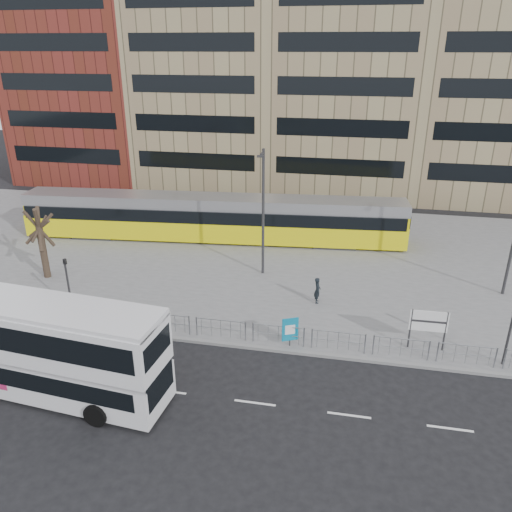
% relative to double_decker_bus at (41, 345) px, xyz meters
% --- Properties ---
extents(ground, '(120.00, 120.00, 0.00)m').
position_rel_double_decker_bus_xyz_m(ground, '(7.09, 4.99, -2.39)').
color(ground, black).
rests_on(ground, ground).
extents(plaza, '(64.00, 24.00, 0.15)m').
position_rel_double_decker_bus_xyz_m(plaza, '(7.09, 16.99, -2.32)').
color(plaza, slate).
rests_on(plaza, ground).
extents(kerb, '(64.00, 0.25, 0.17)m').
position_rel_double_decker_bus_xyz_m(kerb, '(7.09, 5.04, -2.32)').
color(kerb, gray).
rests_on(kerb, ground).
extents(building_row, '(70.40, 18.40, 31.20)m').
position_rel_double_decker_bus_xyz_m(building_row, '(8.64, 39.26, 10.52)').
color(building_row, maroon).
rests_on(building_row, ground).
extents(pedestrian_barrier, '(32.07, 0.07, 1.10)m').
position_rel_double_decker_bus_xyz_m(pedestrian_barrier, '(9.09, 5.49, -1.41)').
color(pedestrian_barrier, '#92959A').
rests_on(pedestrian_barrier, plaza).
extents(road_markings, '(62.00, 0.12, 0.01)m').
position_rel_double_decker_bus_xyz_m(road_markings, '(8.09, 0.99, -2.39)').
color(road_markings, white).
rests_on(road_markings, ground).
extents(double_decker_bus, '(11.26, 3.59, 4.43)m').
position_rel_double_decker_bus_xyz_m(double_decker_bus, '(0.00, 0.00, 0.00)').
color(double_decker_bus, silver).
rests_on(double_decker_bus, ground).
extents(tram, '(29.40, 5.34, 3.45)m').
position_rel_double_decker_bus_xyz_m(tram, '(2.07, 19.26, -0.51)').
color(tram, yellow).
rests_on(tram, plaza).
extents(station_sign, '(1.85, 0.13, 2.12)m').
position_rel_double_decker_bus_xyz_m(station_sign, '(16.68, 6.53, -0.77)').
color(station_sign, '#2D2D30').
rests_on(station_sign, plaza).
extents(ad_panel, '(0.79, 0.41, 1.57)m').
position_rel_double_decker_bus_xyz_m(ad_panel, '(9.99, 5.46, -1.32)').
color(ad_panel, '#2D2D30').
rests_on(ad_panel, plaza).
extents(pedestrian, '(0.45, 0.62, 1.58)m').
position_rel_double_decker_bus_xyz_m(pedestrian, '(10.95, 10.35, -1.45)').
color(pedestrian, black).
rests_on(pedestrian, plaza).
extents(traffic_light_west, '(0.22, 0.24, 3.10)m').
position_rel_double_decker_bus_xyz_m(traffic_light_west, '(-2.90, 6.88, -0.27)').
color(traffic_light_west, '#2D2D30').
rests_on(traffic_light_west, plaza).
extents(traffic_light_east, '(0.23, 0.25, 3.10)m').
position_rel_double_decker_bus_xyz_m(traffic_light_east, '(20.17, 5.86, -0.27)').
color(traffic_light_east, '#2D2D30').
rests_on(traffic_light_east, plaza).
extents(lamp_post_west, '(0.45, 1.04, 8.27)m').
position_rel_double_decker_bus_xyz_m(lamp_post_west, '(7.06, 13.73, 2.27)').
color(lamp_post_west, '#2D2D30').
rests_on(lamp_post_west, plaza).
extents(bare_tree, '(4.82, 4.82, 7.16)m').
position_rel_double_decker_bus_xyz_m(bare_tree, '(-6.70, 10.44, 2.72)').
color(bare_tree, black).
rests_on(bare_tree, plaza).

